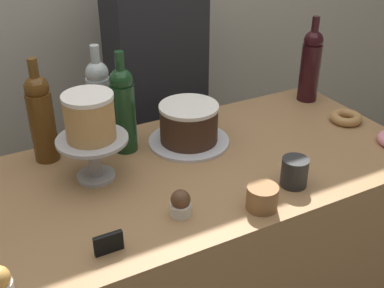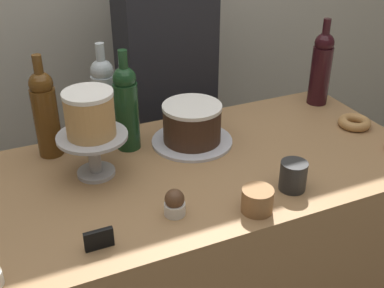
% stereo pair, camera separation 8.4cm
% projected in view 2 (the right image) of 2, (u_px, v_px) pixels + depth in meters
% --- Properties ---
extents(display_counter, '(1.44, 0.68, 0.92)m').
position_uv_depth(display_counter, '(192.00, 279.00, 1.70)').
color(display_counter, '#997047').
rests_on(display_counter, ground_plane).
extents(cake_stand_pedestal, '(0.20, 0.20, 0.13)m').
position_uv_depth(cake_stand_pedestal, '(94.00, 148.00, 1.39)').
color(cake_stand_pedestal, '#B2B2B7').
rests_on(cake_stand_pedestal, display_counter).
extents(white_layer_cake, '(0.14, 0.14, 0.13)m').
position_uv_depth(white_layer_cake, '(90.00, 114.00, 1.34)').
color(white_layer_cake, tan).
rests_on(white_layer_cake, cake_stand_pedestal).
extents(silver_serving_platter, '(0.27, 0.27, 0.01)m').
position_uv_depth(silver_serving_platter, '(192.00, 141.00, 1.60)').
color(silver_serving_platter, silver).
rests_on(silver_serving_platter, display_counter).
extents(chocolate_round_cake, '(0.19, 0.19, 0.12)m').
position_uv_depth(chocolate_round_cake, '(192.00, 123.00, 1.57)').
color(chocolate_round_cake, '#3D2619').
rests_on(chocolate_round_cake, silver_serving_platter).
extents(wine_bottle_green, '(0.08, 0.08, 0.33)m').
position_uv_depth(wine_bottle_green, '(126.00, 106.00, 1.51)').
color(wine_bottle_green, '#193D1E').
rests_on(wine_bottle_green, display_counter).
extents(wine_bottle_amber, '(0.08, 0.08, 0.33)m').
position_uv_depth(wine_bottle_amber, '(45.00, 112.00, 1.47)').
color(wine_bottle_amber, '#5B3814').
rests_on(wine_bottle_amber, display_counter).
extents(wine_bottle_dark_red, '(0.08, 0.08, 0.33)m').
position_uv_depth(wine_bottle_dark_red, '(321.00, 67.00, 1.81)').
color(wine_bottle_dark_red, black).
rests_on(wine_bottle_dark_red, display_counter).
extents(wine_bottle_clear, '(0.08, 0.08, 0.33)m').
position_uv_depth(wine_bottle_clear, '(104.00, 98.00, 1.56)').
color(wine_bottle_clear, '#B2BCC1').
rests_on(wine_bottle_clear, display_counter).
extents(cupcake_chocolate, '(0.06, 0.06, 0.07)m').
position_uv_depth(cupcake_chocolate, '(175.00, 203.00, 1.25)').
color(cupcake_chocolate, white).
rests_on(cupcake_chocolate, display_counter).
extents(donut_maple, '(0.11, 0.11, 0.03)m').
position_uv_depth(donut_maple, '(355.00, 122.00, 1.69)').
color(donut_maple, '#B27F47').
rests_on(donut_maple, display_counter).
extents(cookie_stack, '(0.08, 0.08, 0.07)m').
position_uv_depth(cookie_stack, '(257.00, 200.00, 1.27)').
color(cookie_stack, olive).
rests_on(cookie_stack, display_counter).
extents(price_sign_chalkboard, '(0.07, 0.01, 0.05)m').
position_uv_depth(price_sign_chalkboard, '(99.00, 239.00, 1.14)').
color(price_sign_chalkboard, black).
rests_on(price_sign_chalkboard, display_counter).
extents(coffee_cup_ceramic, '(0.08, 0.08, 0.08)m').
position_uv_depth(coffee_cup_ceramic, '(293.00, 176.00, 1.35)').
color(coffee_cup_ceramic, '#282828').
rests_on(coffee_cup_ceramic, display_counter).
extents(barista_figure, '(0.36, 0.22, 1.60)m').
position_uv_depth(barista_figure, '(167.00, 109.00, 2.03)').
color(barista_figure, black).
rests_on(barista_figure, ground_plane).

